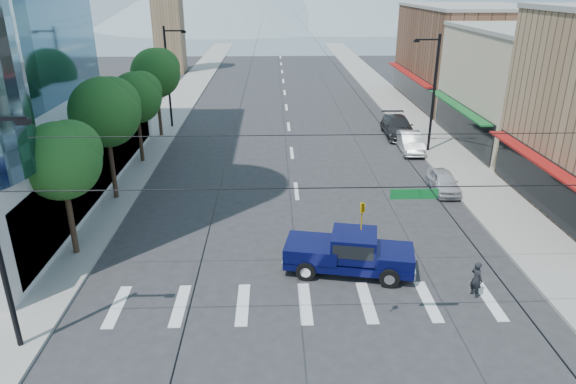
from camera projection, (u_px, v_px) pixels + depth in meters
name	position (u px, v px, depth m)	size (l,w,h in m)	color
ground	(312.00, 325.00, 20.07)	(160.00, 160.00, 0.00)	#28282B
sidewalk_left	(178.00, 103.00, 56.72)	(4.00, 120.00, 0.15)	gray
sidewalk_right	(393.00, 102.00, 57.39)	(4.00, 120.00, 0.15)	gray
shop_mid	(540.00, 90.00, 41.13)	(12.00, 14.00, 9.00)	tan
shop_far	(469.00, 57.00, 55.74)	(12.00, 18.00, 10.00)	brown
tree_near	(64.00, 158.00, 23.52)	(3.65, 3.64, 6.71)	black
tree_midnear	(107.00, 110.00, 29.77)	(4.09, 4.09, 7.52)	black
tree_midfar	(138.00, 96.00, 36.47)	(3.65, 3.64, 6.71)	black
tree_far	(157.00, 71.00, 42.72)	(4.09, 4.09, 7.52)	black
signal_rig	(323.00, 231.00, 17.39)	(21.80, 0.20, 9.00)	black
lamp_pole_nw	(169.00, 74.00, 45.67)	(2.00, 0.25, 9.00)	black
lamp_pole_ne	(432.00, 90.00, 38.85)	(2.00, 0.25, 9.00)	black
pickup_truck	(348.00, 252.00, 23.43)	(6.20, 3.18, 2.01)	#080A3C
pedestrian	(476.00, 279.00, 21.70)	(0.59, 0.39, 1.62)	black
parked_car_near	(443.00, 182.00, 32.76)	(1.57, 3.89, 1.33)	silver
parked_car_mid	(410.00, 142.00, 40.54)	(1.61, 4.61, 1.52)	silver
parked_car_far	(398.00, 127.00, 44.60)	(2.36, 5.81, 1.69)	#282729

